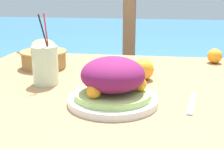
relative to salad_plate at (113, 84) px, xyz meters
name	(u,v)px	position (x,y,z in m)	size (l,w,h in m)	color
patio_table	(108,108)	(-0.04, 0.18, -0.15)	(1.14, 0.97, 0.75)	#997047
railing_fence	(129,29)	(-0.04, 0.98, 0.03)	(2.80, 0.08, 1.13)	brown
sea_backdrop	(145,50)	(-0.04, 3.48, -0.59)	(12.00, 4.00, 0.45)	teal
salad_plate	(113,84)	(0.00, 0.00, 0.00)	(0.27, 0.27, 0.14)	silver
drink_glass	(45,65)	(-0.26, 0.16, 0.01)	(0.09, 0.09, 0.25)	beige
bread_basket	(44,56)	(-0.35, 0.38, -0.01)	(0.20, 0.20, 0.12)	olive
knife	(192,103)	(0.23, 0.03, -0.06)	(0.05, 0.18, 0.00)	silver
orange_near_basket	(215,56)	(0.38, 0.56, -0.03)	(0.07, 0.07, 0.07)	orange
orange_near_glass	(143,69)	(0.08, 0.26, -0.02)	(0.08, 0.08, 0.08)	orange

